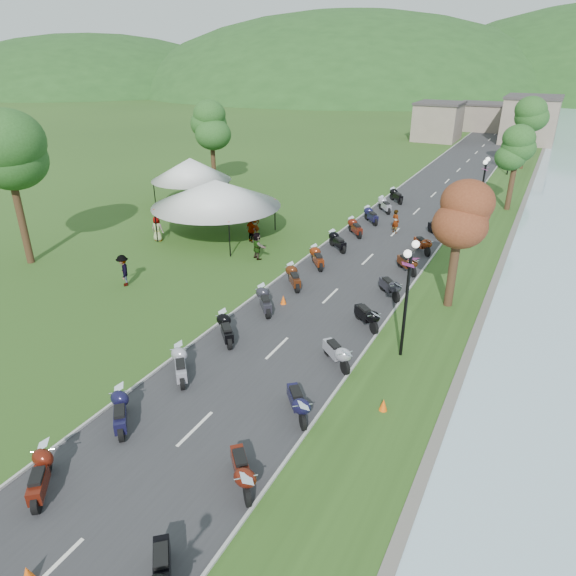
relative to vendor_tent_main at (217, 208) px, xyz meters
The scene contains 13 objects.
road 16.79m from the vendor_tent_main, 48.71° to the left, with size 7.00×120.00×0.02m, color #2F2F31.
hills_backdrop 172.89m from the vendor_tent_main, 86.35° to the left, with size 360.00×120.00×76.00m, color #285621, non-canonical shape.
far_building 58.23m from the vendor_tent_main, 81.11° to the left, with size 18.00×16.00×5.00m, color gray.
moto_row_left 11.24m from the vendor_tent_main, 38.83° to the right, with size 2.60×45.21×1.10m, color #331411, non-canonical shape.
moto_row_right 15.04m from the vendor_tent_main, 23.10° to the right, with size 2.60×43.14×1.10m, color #331411, non-canonical shape.
vendor_tent_main is the anchor object (origin of this frame).
vendor_tent_side 8.40m from the vendor_tent_main, 138.83° to the left, with size 4.40×4.40×4.00m, color silver, non-canonical shape.
tree_park_left 12.63m from the vendor_tent_main, 128.04° to the right, with size 3.94×3.94×10.94m, color #2D6224, non-canonical shape.
tree_lakeside 17.31m from the vendor_tent_main, 12.29° to the right, with size 2.80×2.80×7.78m, color #2D6224, non-canonical shape.
pedestrian_a 3.35m from the vendor_tent_main, 21.11° to the left, with size 0.62×0.45×1.70m, color slate.
pedestrian_b 5.49m from the vendor_tent_main, 90.60° to the left, with size 0.82×0.45×1.69m, color slate.
pedestrian_c 9.67m from the vendor_tent_main, 88.79° to the right, with size 1.16×0.48×1.80m, color slate.
traffic_cone_near 26.34m from the vendor_tent_main, 65.74° to the right, with size 0.36×0.36×0.56m, color #F2590C.
Camera 1 is at (9.38, -1.06, 11.99)m, focal length 32.00 mm.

